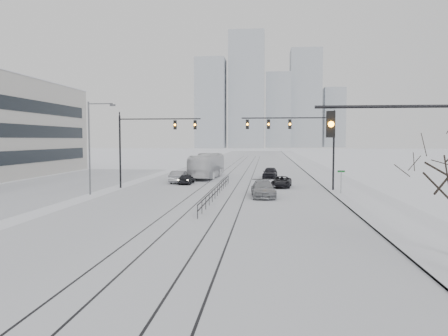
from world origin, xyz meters
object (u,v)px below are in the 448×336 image
sedan_nb_right (263,189)px  box_truck (207,166)px  traffic_mast_near (434,161)px  sedan_sb_inner (186,179)px  sedan_nb_front (281,182)px  sedan_sb_outer (180,177)px  sedan_nb_far (270,173)px

sedan_nb_right → box_truck: size_ratio=0.43×
traffic_mast_near → sedan_nb_right: traffic_mast_near is taller
sedan_sb_inner → traffic_mast_near: bearing=114.9°
sedan_nb_right → box_truck: box_truck is taller
sedan_nb_front → sedan_nb_right: bearing=-96.2°
traffic_mast_near → box_truck: traffic_mast_near is taller
sedan_sb_outer → sedan_nb_right: 16.16m
sedan_sb_inner → box_truck: bearing=-98.6°
traffic_mast_near → box_truck: 45.56m
sedan_nb_front → sedan_sb_outer: bearing=169.6°
sedan_sb_outer → box_truck: size_ratio=0.38×
sedan_nb_right → box_truck: bearing=107.6°
traffic_mast_near → sedan_sb_inner: size_ratio=1.89×
sedan_nb_front → sedan_nb_far: (-1.19, 11.53, 0.15)m
sedan_sb_inner → sedan_sb_outer: bearing=-50.6°
sedan_sb_outer → sedan_nb_right: (10.40, -12.38, 0.00)m
sedan_sb_inner → box_truck: 8.66m
sedan_nb_front → sedan_sb_inner: bearing=174.5°
sedan_nb_far → sedan_nb_front: bearing=-77.8°
sedan_nb_front → box_truck: size_ratio=0.36×
sedan_sb_outer → sedan_nb_far: 13.58m
sedan_sb_inner → box_truck: size_ratio=0.30×
sedan_nb_front → box_truck: 14.80m
sedan_sb_inner → sedan_sb_outer: sedan_sb_outer is taller
sedan_sb_outer → box_truck: bearing=-106.1°
traffic_mast_near → sedan_sb_inner: 38.26m
sedan_nb_far → box_truck: box_truck is taller
sedan_sb_inner → sedan_nb_right: (9.28, -10.99, 0.13)m
sedan_nb_far → traffic_mast_near: bearing=-76.3°
sedan_sb_inner → sedan_nb_right: size_ratio=0.70×
sedan_nb_front → sedan_nb_far: sedan_nb_far is taller
sedan_nb_far → sedan_sb_inner: bearing=-131.6°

